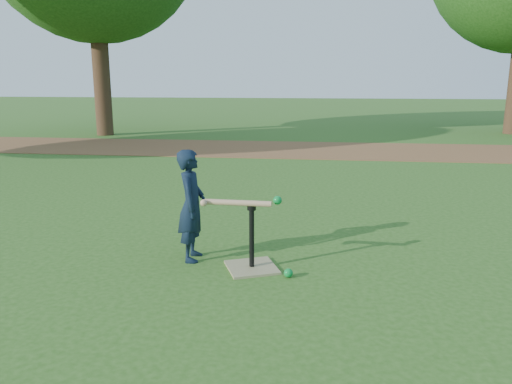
# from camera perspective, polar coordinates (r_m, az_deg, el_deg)

# --- Properties ---
(ground) EXTENTS (80.00, 80.00, 0.00)m
(ground) POSITION_cam_1_polar(r_m,az_deg,el_deg) (4.93, 0.24, -7.27)
(ground) COLOR #285116
(ground) RESTS_ON ground
(dirt_strip) EXTENTS (24.00, 3.00, 0.01)m
(dirt_strip) POSITION_cam_1_polar(r_m,az_deg,el_deg) (12.22, 4.69, 4.87)
(dirt_strip) COLOR brown
(dirt_strip) RESTS_ON ground
(child) EXTENTS (0.28, 0.41, 1.06)m
(child) POSITION_cam_1_polar(r_m,az_deg,el_deg) (4.72, -7.37, -1.54)
(child) COLOR black
(child) RESTS_ON ground
(wiffle_ball_ground) EXTENTS (0.08, 0.08, 0.08)m
(wiffle_ball_ground) POSITION_cam_1_polar(r_m,az_deg,el_deg) (4.41, 3.72, -9.22)
(wiffle_ball_ground) COLOR #0B7E2F
(wiffle_ball_ground) RESTS_ON ground
(batting_tee) EXTENTS (0.56, 0.56, 0.61)m
(batting_tee) POSITION_cam_1_polar(r_m,az_deg,el_deg) (4.57, -0.49, -7.45)
(batting_tee) COLOR #91865C
(batting_tee) RESTS_ON ground
(swing_action) EXTENTS (0.72, 0.18, 0.09)m
(swing_action) POSITION_cam_1_polar(r_m,az_deg,el_deg) (4.42, -1.54, -1.19)
(swing_action) COLOR tan
(swing_action) RESTS_ON ground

